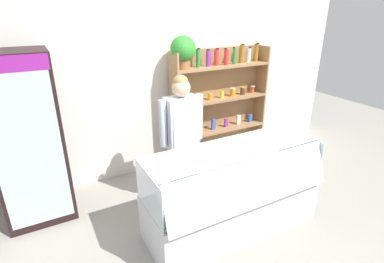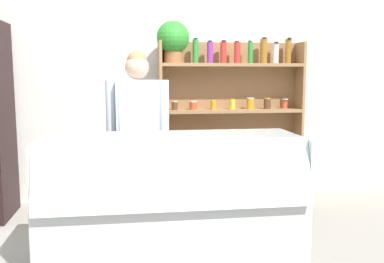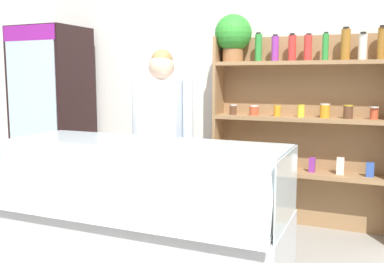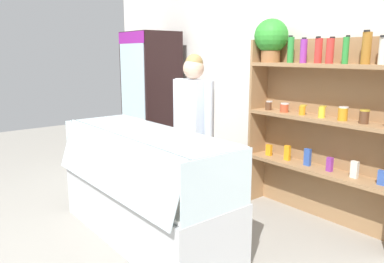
# 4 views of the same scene
# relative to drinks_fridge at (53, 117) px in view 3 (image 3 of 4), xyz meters

# --- Properties ---
(back_wall) EXTENTS (6.80, 0.10, 2.70)m
(back_wall) POSITION_rel_drinks_fridge_xyz_m (1.84, 0.51, 0.35)
(back_wall) COLOR white
(back_wall) RESTS_ON ground
(drinks_fridge) EXTENTS (0.73, 0.64, 2.00)m
(drinks_fridge) POSITION_rel_drinks_fridge_xyz_m (0.00, 0.00, 0.00)
(drinks_fridge) COLOR black
(drinks_fridge) RESTS_ON ground
(shelving_unit) EXTENTS (1.65, 0.36, 2.05)m
(shelving_unit) POSITION_rel_drinks_fridge_xyz_m (2.58, 0.23, 0.22)
(shelving_unit) COLOR #9E754C
(shelving_unit) RESTS_ON ground
(deli_display_case) EXTENTS (1.99, 0.77, 1.01)m
(deli_display_case) POSITION_rel_drinks_fridge_xyz_m (1.91, -1.32, -0.69)
(deli_display_case) COLOR silver
(deli_display_case) RESTS_ON ground
(shop_clerk) EXTENTS (0.58, 0.25, 1.68)m
(shop_clerk) POSITION_rel_drinks_fridge_xyz_m (1.67, -0.55, -0.00)
(shop_clerk) COLOR #2D2D38
(shop_clerk) RESTS_ON ground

